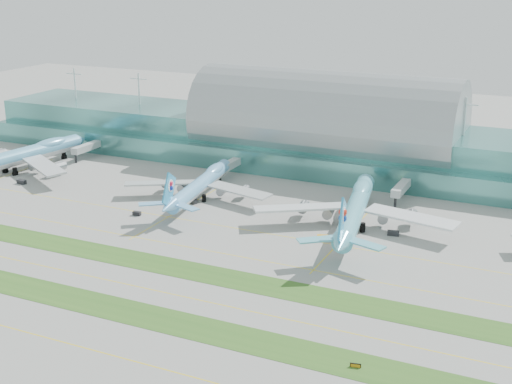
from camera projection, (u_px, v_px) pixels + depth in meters
The scene contains 17 objects.
ground at pixel (179, 271), 213.62m from camera, with size 700.00×700.00×0.00m, color gray.
terminal at pixel (325, 135), 320.32m from camera, with size 340.00×69.10×36.00m.
grass_strip_near at pixel (124, 311), 189.46m from camera, with size 420.00×12.00×0.08m, color #2D591E.
grass_strip_far at pixel (182, 269), 215.33m from camera, with size 420.00×12.00×0.08m, color #2D591E.
taxiline_a at pixel (76, 346), 172.22m from camera, with size 420.00×0.35×0.01m, color yellow.
taxiline_b at pixel (153, 290), 201.54m from camera, with size 420.00×0.35×0.01m, color yellow.
taxiline_c at pixel (207, 250), 229.14m from camera, with size 420.00×0.35×0.01m, color yellow.
taxiline_d at pixel (238, 228), 248.11m from camera, with size 420.00×0.35×0.01m, color yellow.
airliner_a at pixel (18, 156), 314.07m from camera, with size 73.32×83.99×23.17m.
airliner_b at pixel (201, 183), 278.85m from camera, with size 60.53×69.28×19.10m.
airliner_c at pixel (355, 208), 248.06m from camera, with size 70.36×80.80×22.35m.
gse_b at pixel (22, 182), 298.04m from camera, with size 4.11×1.84×1.73m, color black.
gse_c at pixel (137, 213), 260.84m from camera, with size 2.95×1.54×1.45m, color black.
gse_d at pixel (192, 201), 273.64m from camera, with size 3.38×2.17×1.75m, color black.
gse_e at pixel (323, 238), 237.21m from camera, with size 4.03×1.77×1.81m, color orange.
gse_f at pixel (393, 233), 241.57m from camera, with size 3.97×1.79×1.64m, color black.
taxiway_sign_east at pixel (355, 366), 162.69m from camera, with size 2.56×0.76×1.08m.
Camera 1 is at (104.00, -167.75, 88.23)m, focal length 50.00 mm.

